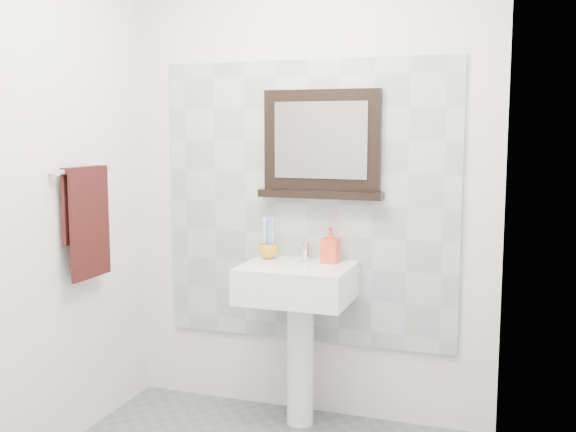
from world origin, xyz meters
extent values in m
cube|color=silver|center=(0.00, 1.10, 1.25)|extent=(2.00, 0.01, 2.50)
cube|color=silver|center=(0.00, -1.10, 1.25)|extent=(2.00, 0.01, 2.50)
cube|color=silver|center=(-1.00, 0.00, 1.25)|extent=(0.01, 2.20, 2.50)
cube|color=silver|center=(1.00, 0.00, 1.25)|extent=(0.01, 2.20, 2.50)
cube|color=#A2ABAF|center=(0.00, 1.09, 1.15)|extent=(1.60, 0.02, 1.50)
cylinder|color=white|center=(0.02, 0.92, 0.34)|extent=(0.14, 0.14, 0.68)
cube|color=white|center=(0.02, 0.86, 0.77)|extent=(0.55, 0.44, 0.18)
cylinder|color=silver|center=(0.02, 0.84, 0.85)|extent=(0.32, 0.32, 0.02)
cylinder|color=#4C4C4F|center=(0.02, 0.84, 0.86)|extent=(0.04, 0.04, 0.00)
cylinder|color=silver|center=(0.02, 1.01, 0.91)|extent=(0.04, 0.04, 0.09)
cylinder|color=silver|center=(0.02, 0.96, 0.93)|extent=(0.02, 0.10, 0.02)
cube|color=silver|center=(0.02, 1.02, 0.96)|extent=(0.02, 0.07, 0.01)
imported|color=orange|center=(-0.18, 0.98, 0.90)|extent=(0.13, 0.13, 0.08)
cylinder|color=white|center=(-0.20, 0.97, 0.97)|extent=(0.01, 0.01, 0.19)
cube|color=white|center=(-0.20, 0.97, 1.07)|extent=(0.01, 0.01, 0.03)
cylinder|color=#638AE2|center=(-0.16, 0.97, 0.97)|extent=(0.01, 0.01, 0.19)
cube|color=#638AE2|center=(-0.16, 0.97, 1.07)|extent=(0.01, 0.01, 0.03)
cylinder|color=white|center=(-0.18, 0.99, 0.97)|extent=(0.01, 0.01, 0.19)
cube|color=white|center=(-0.18, 0.99, 1.07)|extent=(0.01, 0.01, 0.03)
cylinder|color=#638AE2|center=(-0.19, 0.99, 0.97)|extent=(0.01, 0.01, 0.19)
cube|color=#638AE2|center=(-0.19, 0.99, 1.07)|extent=(0.01, 0.01, 0.03)
cylinder|color=white|center=(-0.16, 0.98, 0.97)|extent=(0.01, 0.01, 0.19)
cube|color=white|center=(-0.16, 0.98, 1.07)|extent=(0.01, 0.01, 0.03)
imported|color=red|center=(0.16, 0.98, 0.95)|extent=(0.09, 0.09, 0.19)
cube|color=black|center=(0.09, 1.07, 1.49)|extent=(0.62, 0.06, 0.52)
cube|color=#99999E|center=(0.09, 1.03, 1.49)|extent=(0.49, 0.01, 0.39)
cube|color=black|center=(0.09, 1.04, 1.21)|extent=(0.66, 0.11, 0.04)
cylinder|color=silver|center=(-0.94, 0.47, 1.34)|extent=(0.03, 0.40, 0.03)
cylinder|color=silver|center=(-0.97, 0.28, 1.34)|extent=(0.05, 0.02, 0.02)
cylinder|color=silver|center=(-0.97, 0.66, 1.34)|extent=(0.05, 0.02, 0.02)
cube|color=black|center=(-0.93, 0.47, 1.07)|extent=(0.02, 0.30, 0.52)
cube|color=black|center=(-0.96, 0.47, 1.16)|extent=(0.02, 0.30, 0.34)
cube|color=black|center=(-0.94, 0.47, 1.35)|extent=(0.06, 0.30, 0.03)
camera|label=1|loc=(1.06, -2.31, 1.54)|focal=42.00mm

